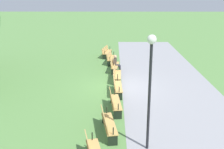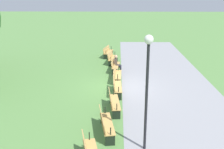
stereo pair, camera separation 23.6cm
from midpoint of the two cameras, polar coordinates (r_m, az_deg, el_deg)
ground_plane at (r=16.61m, az=1.67°, el=-2.65°), size 120.00×120.00×0.00m
path_paving at (r=16.91m, az=12.10°, el=-2.66°), size 29.99×5.65×0.01m
bench_0 at (r=24.01m, az=-0.63°, el=4.85°), size 2.05×0.89×0.89m
bench_1 at (r=21.85m, az=0.27°, el=3.59°), size 2.04×0.77×0.89m
bench_2 at (r=19.68m, az=0.96°, el=2.04°), size 2.03×0.66×0.89m
bench_3 at (r=17.52m, az=1.37°, el=0.09°), size 2.01×0.53×0.89m
bench_4 at (r=15.38m, az=1.38°, el=-2.39°), size 2.01×0.53×0.89m
bench_5 at (r=13.29m, az=0.78°, el=-5.66°), size 2.03×0.66×0.89m
bench_6 at (r=11.27m, az=-0.76°, el=-10.10°), size 2.04×0.77×0.89m
person_seated at (r=19.65m, az=1.39°, el=2.48°), size 0.36×0.54×1.20m
lamp_post at (r=9.38m, az=8.16°, el=0.25°), size 0.32×0.32×4.27m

